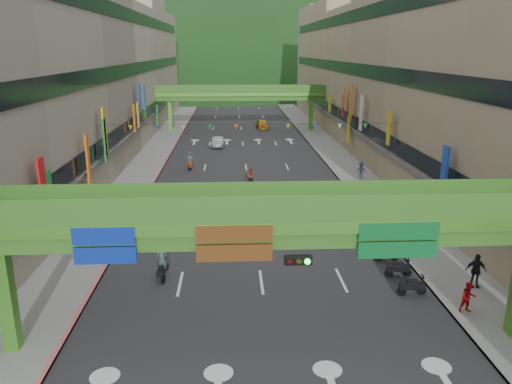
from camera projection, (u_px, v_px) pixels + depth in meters
name	position (u px, v px, depth m)	size (l,w,h in m)	color
road_slab	(244.00, 149.00, 64.21)	(18.00, 140.00, 0.02)	#28282B
sidewalk_left	(158.00, 150.00, 63.67)	(4.00, 140.00, 0.15)	gray
sidewalk_right	(328.00, 148.00, 64.72)	(4.00, 140.00, 0.15)	gray
curb_left	(173.00, 150.00, 63.75)	(0.20, 140.00, 0.18)	#CC5959
curb_right	(314.00, 148.00, 64.62)	(0.20, 140.00, 0.18)	gray
building_row_left	(88.00, 75.00, 60.69)	(12.80, 95.00, 19.00)	#9E937F
building_row_right	(394.00, 74.00, 62.50)	(12.80, 95.00, 19.00)	gray
overpass_near	(295.00, 238.00, 19.99)	(28.00, 12.27, 7.10)	#4C9E2D
overpass_far	(241.00, 96.00, 77.11)	(28.00, 2.20, 7.10)	#4C9E2D
hill_left	(191.00, 87.00, 169.07)	(168.00, 140.00, 112.00)	#1C4419
hill_right	(300.00, 83.00, 190.17)	(208.00, 176.00, 128.00)	#1C4419
bunting_string	(249.00, 127.00, 43.37)	(26.00, 0.36, 0.47)	black
scooter_rider_near	(162.00, 263.00, 27.82)	(0.72, 1.60, 2.12)	black
scooter_rider_mid	(251.00, 177.00, 46.39)	(0.83, 1.60, 1.89)	black
scooter_rider_left	(208.00, 203.00, 38.32)	(1.11, 1.58, 2.12)	#96969F
scooter_rider_far	(190.00, 161.00, 53.22)	(0.88, 1.60, 2.00)	#912200
parked_scooter_row	(392.00, 261.00, 29.29)	(1.60, 7.15, 1.08)	black
car_silver	(218.00, 142.00, 65.61)	(1.40, 4.03, 1.33)	#97969D
car_yellow	(262.00, 124.00, 80.85)	(1.77, 4.39, 1.50)	gold
pedestrian_red	(468.00, 300.00, 24.15)	(0.75, 0.59, 1.55)	#B50C12
pedestrian_dark	(475.00, 273.00, 26.67)	(1.11, 0.46, 1.89)	black
pedestrian_blue	(361.00, 171.00, 49.31)	(0.76, 0.49, 1.62)	#3A3F64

